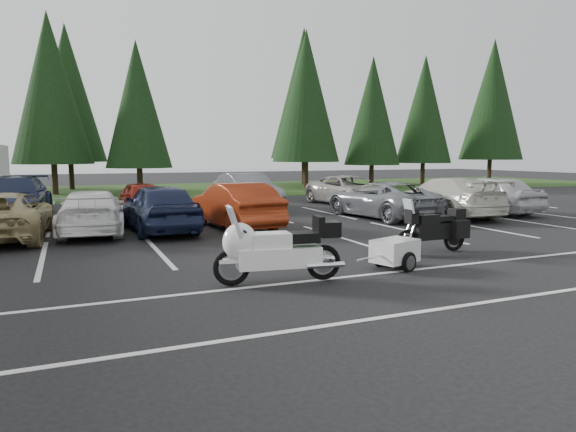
{
  "coord_description": "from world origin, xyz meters",
  "views": [
    {
      "loc": [
        -4.24,
        -12.4,
        2.47
      ],
      "look_at": [
        0.86,
        -0.5,
        0.93
      ],
      "focal_mm": 32.0,
      "sensor_mm": 36.0,
      "label": 1
    }
  ],
  "objects_px": {
    "cargo_trailer": "(395,254)",
    "car_far_3": "(247,191)",
    "car_far_1": "(14,198)",
    "car_near_3": "(92,212)",
    "car_near_8": "(488,194)",
    "touring_motorcycle": "(279,244)",
    "car_near_7": "(446,197)",
    "car_far_4": "(349,190)",
    "car_near_2": "(4,216)",
    "adventure_motorcycle": "(432,225)",
    "car_far_2": "(143,198)",
    "car_near_5": "(235,205)",
    "car_near_6": "(382,199)",
    "car_near_4": "(160,207)"
  },
  "relations": [
    {
      "from": "cargo_trailer",
      "to": "car_far_3",
      "type": "bearing_deg",
      "value": 66.89
    },
    {
      "from": "car_far_3",
      "to": "car_far_1",
      "type": "bearing_deg",
      "value": 176.69
    },
    {
      "from": "car_near_3",
      "to": "car_near_8",
      "type": "xyz_separation_m",
      "value": [
        15.78,
        -0.44,
        0.13
      ]
    },
    {
      "from": "car_far_1",
      "to": "touring_motorcycle",
      "type": "distance_m",
      "value": 14.46
    },
    {
      "from": "car_near_3",
      "to": "car_near_7",
      "type": "xyz_separation_m",
      "value": [
        13.32,
        -0.68,
        0.1
      ]
    },
    {
      "from": "car_far_3",
      "to": "car_far_4",
      "type": "relative_size",
      "value": 0.94
    },
    {
      "from": "car_near_2",
      "to": "car_near_3",
      "type": "xyz_separation_m",
      "value": [
        2.4,
        0.21,
        -0.01
      ]
    },
    {
      "from": "cargo_trailer",
      "to": "car_near_2",
      "type": "bearing_deg",
      "value": 118.31
    },
    {
      "from": "car_near_7",
      "to": "cargo_trailer",
      "type": "distance_m",
      "value": 10.41
    },
    {
      "from": "car_near_8",
      "to": "adventure_motorcycle",
      "type": "xyz_separation_m",
      "value": [
        -8.07,
        -6.34,
        -0.1
      ]
    },
    {
      "from": "car_far_2",
      "to": "car_far_3",
      "type": "height_order",
      "value": "car_far_3"
    },
    {
      "from": "car_near_8",
      "to": "adventure_motorcycle",
      "type": "bearing_deg",
      "value": 36.09
    },
    {
      "from": "car_near_5",
      "to": "cargo_trailer",
      "type": "distance_m",
      "value": 7.56
    },
    {
      "from": "car_near_6",
      "to": "touring_motorcycle",
      "type": "distance_m",
      "value": 11.15
    },
    {
      "from": "car_near_4",
      "to": "car_near_7",
      "type": "bearing_deg",
      "value": 175.67
    },
    {
      "from": "car_near_2",
      "to": "touring_motorcycle",
      "type": "bearing_deg",
      "value": 128.12
    },
    {
      "from": "car_near_3",
      "to": "car_near_4",
      "type": "height_order",
      "value": "car_near_4"
    },
    {
      "from": "car_near_4",
      "to": "car_far_3",
      "type": "relative_size",
      "value": 0.95
    },
    {
      "from": "car_near_3",
      "to": "car_near_6",
      "type": "bearing_deg",
      "value": -174.45
    },
    {
      "from": "adventure_motorcycle",
      "to": "car_near_2",
      "type": "bearing_deg",
      "value": 146.47
    },
    {
      "from": "car_far_4",
      "to": "cargo_trailer",
      "type": "relative_size",
      "value": 3.67
    },
    {
      "from": "car_near_2",
      "to": "touring_motorcycle",
      "type": "distance_m",
      "value": 9.55
    },
    {
      "from": "car_near_2",
      "to": "car_far_3",
      "type": "height_order",
      "value": "car_far_3"
    },
    {
      "from": "car_far_2",
      "to": "car_near_7",
      "type": "bearing_deg",
      "value": -30.75
    },
    {
      "from": "cargo_trailer",
      "to": "adventure_motorcycle",
      "type": "height_order",
      "value": "adventure_motorcycle"
    },
    {
      "from": "car_near_2",
      "to": "touring_motorcycle",
      "type": "relative_size",
      "value": 1.8
    },
    {
      "from": "car_far_2",
      "to": "touring_motorcycle",
      "type": "xyz_separation_m",
      "value": [
        0.8,
        -13.13,
        0.1
      ]
    },
    {
      "from": "car_far_3",
      "to": "car_near_8",
      "type": "bearing_deg",
      "value": -34.37
    },
    {
      "from": "car_near_6",
      "to": "adventure_motorcycle",
      "type": "distance_m",
      "value": 7.42
    },
    {
      "from": "car_near_7",
      "to": "car_near_8",
      "type": "distance_m",
      "value": 2.48
    },
    {
      "from": "car_near_5",
      "to": "adventure_motorcycle",
      "type": "distance_m",
      "value": 7.06
    },
    {
      "from": "car_far_3",
      "to": "cargo_trailer",
      "type": "height_order",
      "value": "car_far_3"
    },
    {
      "from": "car_near_3",
      "to": "car_far_3",
      "type": "bearing_deg",
      "value": -137.7
    },
    {
      "from": "car_near_8",
      "to": "car_near_4",
      "type": "bearing_deg",
      "value": -2.17
    },
    {
      "from": "car_near_3",
      "to": "cargo_trailer",
      "type": "relative_size",
      "value": 3.33
    },
    {
      "from": "car_far_1",
      "to": "touring_motorcycle",
      "type": "relative_size",
      "value": 2.03
    },
    {
      "from": "car_near_4",
      "to": "car_near_5",
      "type": "xyz_separation_m",
      "value": [
        2.51,
        -0.06,
        -0.03
      ]
    },
    {
      "from": "car_near_5",
      "to": "car_far_3",
      "type": "relative_size",
      "value": 0.95
    },
    {
      "from": "car_near_2",
      "to": "car_far_4",
      "type": "height_order",
      "value": "car_far_4"
    },
    {
      "from": "car_near_4",
      "to": "car_near_5",
      "type": "relative_size",
      "value": 1.0
    },
    {
      "from": "cargo_trailer",
      "to": "adventure_motorcycle",
      "type": "bearing_deg",
      "value": 12.29
    },
    {
      "from": "car_near_3",
      "to": "touring_motorcycle",
      "type": "xyz_separation_m",
      "value": [
        3.03,
        -8.07,
        0.09
      ]
    },
    {
      "from": "car_near_4",
      "to": "car_near_6",
      "type": "xyz_separation_m",
      "value": [
        8.69,
        0.41,
        -0.08
      ]
    },
    {
      "from": "car_near_7",
      "to": "touring_motorcycle",
      "type": "relative_size",
      "value": 1.94
    },
    {
      "from": "car_near_2",
      "to": "car_near_5",
      "type": "xyz_separation_m",
      "value": [
        6.93,
        -0.26,
        0.07
      ]
    },
    {
      "from": "car_near_5",
      "to": "car_far_3",
      "type": "bearing_deg",
      "value": -118.15
    },
    {
      "from": "touring_motorcycle",
      "to": "cargo_trailer",
      "type": "bearing_deg",
      "value": 12.13
    },
    {
      "from": "car_near_7",
      "to": "car_near_8",
      "type": "relative_size",
      "value": 1.13
    },
    {
      "from": "car_near_2",
      "to": "car_near_4",
      "type": "height_order",
      "value": "car_near_4"
    },
    {
      "from": "adventure_motorcycle",
      "to": "car_near_8",
      "type": "bearing_deg",
      "value": 37.58
    }
  ]
}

